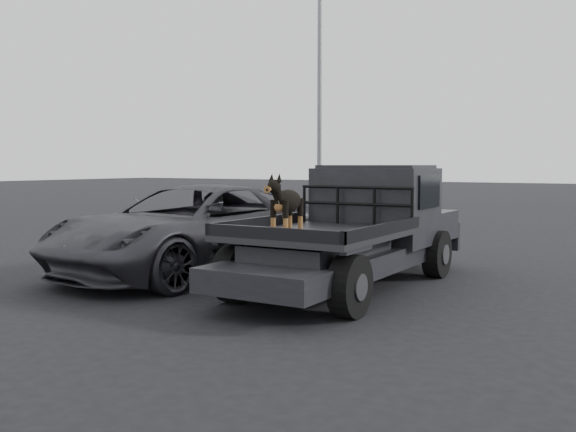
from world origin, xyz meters
The scene contains 7 objects.
ground centered at (0.00, 0.00, 0.00)m, with size 120.00×120.00×0.00m, color black.
flatbed_ute centered at (-0.52, 2.17, 0.46)m, with size 2.00×5.40×0.92m, color black, non-canonical shape.
ute_cab centered at (-0.52, 3.12, 1.36)m, with size 1.72×1.30×0.88m, color black, non-canonical shape.
headache_rack centered at (-0.52, 2.37, 1.20)m, with size 1.80×0.08×0.55m, color black, non-canonical shape.
dog centered at (-0.65, 0.61, 1.29)m, with size 0.32×0.60×0.74m, color black, non-canonical shape.
parked_suv centered at (-3.30, 1.98, 0.73)m, with size 2.44×5.29×1.47m, color #333238.
floodlight_near centered at (-8.76, 16.47, 7.29)m, with size 1.08×0.28×13.39m.
Camera 1 is at (3.53, -6.28, 1.81)m, focal length 40.00 mm.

